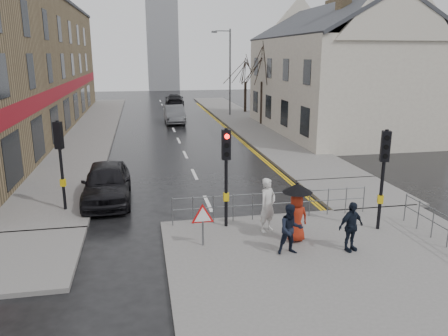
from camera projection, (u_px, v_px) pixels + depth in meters
name	position (u px, v px, depth m)	size (l,w,h in m)	color
ground	(221.00, 232.00, 14.82)	(120.00, 120.00, 0.00)	black
near_pavement	(351.00, 271.00, 12.01)	(10.00, 9.00, 0.14)	#605E5B
left_pavement	(92.00, 128.00, 35.48)	(4.00, 44.00, 0.14)	#605E5B
right_pavement	(242.00, 120.00, 39.73)	(4.00, 40.00, 0.14)	#605E5B
pavement_bridge_right	(357.00, 193.00, 18.82)	(4.00, 4.20, 0.14)	#605E5B
pavement_stub_left	(8.00, 260.00, 12.67)	(4.00, 4.20, 0.14)	#605E5B
building_left_terrace	(8.00, 66.00, 32.29)	(8.00, 42.00, 10.00)	olive
building_right_cream	(334.00, 69.00, 32.88)	(9.00, 16.40, 10.10)	beige
church_tower	(162.00, 34.00, 71.73)	(5.00, 5.00, 18.00)	gray
traffic_signal_near_left	(226.00, 160.00, 14.42)	(0.28, 0.27, 3.40)	black
traffic_signal_near_right	(384.00, 162.00, 14.18)	(0.34, 0.33, 3.40)	black
traffic_signal_far_left	(60.00, 150.00, 16.05)	(0.34, 0.33, 3.40)	black
guard_railing_front	(272.00, 199.00, 15.52)	(7.14, 0.04, 1.00)	#595B5E
warning_sign	(203.00, 218.00, 13.26)	(0.80, 0.07, 1.35)	#595B5E
street_lamp	(228.00, 67.00, 41.28)	(1.83, 0.25, 8.00)	#595B5E
tree_near	(263.00, 63.00, 35.78)	(2.40, 2.40, 6.58)	black
tree_far	(246.00, 69.00, 43.65)	(2.40, 2.40, 5.64)	black
pedestrian_a	(268.00, 205.00, 14.37)	(0.66, 0.43, 1.82)	silver
pedestrian_b	(291.00, 229.00, 12.75)	(0.74, 0.58, 1.52)	black
pedestrian_with_umbrella	(297.00, 209.00, 13.55)	(0.96, 0.96, 1.89)	maroon
pedestrian_d	(351.00, 227.00, 12.96)	(0.89, 0.37, 1.52)	black
car_parked	(107.00, 182.00, 17.79)	(1.88, 4.67, 1.59)	black
car_mid	(174.00, 114.00, 38.10)	(1.62, 4.63, 1.53)	#494B4E
car_far	(174.00, 100.00, 49.60)	(2.07, 5.10, 1.48)	black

